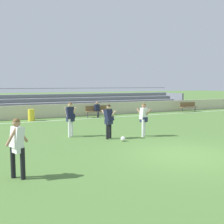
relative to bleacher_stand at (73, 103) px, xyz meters
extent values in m
plane|color=#517A38|center=(-0.93, -15.52, -0.92)|extent=(160.00, 160.00, 0.00)
cube|color=white|center=(-0.93, -4.10, -0.92)|extent=(44.00, 0.12, 0.01)
cube|color=beige|center=(-0.93, -2.29, -0.41)|extent=(48.00, 0.16, 1.02)
cube|color=#B2B2B7|center=(0.00, -1.35, -0.59)|extent=(22.44, 0.36, 0.08)
cube|color=slate|center=(0.00, -1.55, -0.76)|extent=(22.44, 0.04, 0.33)
cube|color=#B2B2B7|center=(0.00, -0.67, -0.26)|extent=(22.44, 0.36, 0.08)
cube|color=slate|center=(0.00, -0.87, -0.42)|extent=(22.44, 0.04, 0.33)
cube|color=#B2B2B7|center=(0.00, 0.02, 0.07)|extent=(22.44, 0.36, 0.08)
cube|color=slate|center=(0.00, -0.18, -0.09)|extent=(22.44, 0.04, 0.33)
cube|color=#B2B2B7|center=(0.00, 0.71, 0.40)|extent=(22.44, 0.36, 0.08)
cube|color=slate|center=(0.00, 0.51, 0.24)|extent=(22.44, 0.04, 0.33)
cube|color=#B2B2B7|center=(0.00, 1.40, 0.73)|extent=(22.44, 0.36, 0.08)
cube|color=slate|center=(0.00, 1.20, 0.57)|extent=(22.44, 0.04, 0.33)
cube|color=slate|center=(11.12, 0.02, -0.09)|extent=(0.20, 3.12, 1.65)
cylinder|color=slate|center=(0.00, 1.65, 1.28)|extent=(22.44, 0.06, 0.06)
cube|color=brown|center=(10.11, -3.54, -0.47)|extent=(1.80, 0.40, 0.06)
cube|color=brown|center=(10.11, -3.36, -0.22)|extent=(1.80, 0.05, 0.40)
cylinder|color=#47474C|center=(9.33, -3.54, -0.70)|extent=(0.07, 0.07, 0.45)
cylinder|color=#47474C|center=(10.89, -3.54, -0.70)|extent=(0.07, 0.07, 0.45)
cube|color=brown|center=(0.80, -3.54, -0.47)|extent=(1.80, 0.40, 0.06)
cube|color=brown|center=(0.80, -3.36, -0.22)|extent=(1.80, 0.05, 0.40)
cylinder|color=#47474C|center=(0.02, -3.54, -0.70)|extent=(0.07, 0.07, 0.45)
cylinder|color=#47474C|center=(1.58, -3.54, -0.70)|extent=(0.07, 0.07, 0.45)
cylinder|color=yellow|center=(-4.21, -3.51, -0.51)|extent=(0.45, 0.45, 0.83)
cylinder|color=#2D2D38|center=(0.80, -3.76, -0.70)|extent=(0.16, 0.16, 0.45)
cube|color=#191E38|center=(0.80, -3.54, -0.18)|extent=(0.36, 0.24, 0.52)
sphere|color=#A87A5B|center=(0.80, -3.54, 0.18)|extent=(0.21, 0.21, 0.21)
cylinder|color=white|center=(-0.18, -11.77, -0.49)|extent=(0.13, 0.13, 0.86)
cylinder|color=white|center=(-0.40, -12.01, -0.49)|extent=(0.13, 0.13, 0.86)
cube|color=#232847|center=(-0.29, -11.89, -0.08)|extent=(0.41, 0.31, 0.24)
cube|color=white|center=(-0.29, -11.89, 0.22)|extent=(0.44, 0.37, 0.58)
cylinder|color=#A87A5B|center=(-0.14, -12.04, 0.25)|extent=(0.19, 0.42, 0.43)
cylinder|color=#A87A5B|center=(-0.43, -11.74, 0.25)|extent=(0.19, 0.42, 0.43)
sphere|color=#A87A5B|center=(-0.29, -11.89, 0.60)|extent=(0.21, 0.21, 0.21)
sphere|color=brown|center=(-0.29, -11.89, 0.62)|extent=(0.20, 0.20, 0.20)
cylinder|color=black|center=(-2.19, -11.72, -0.50)|extent=(0.13, 0.13, 0.84)
cylinder|color=black|center=(-1.98, -11.59, -0.50)|extent=(0.13, 0.13, 0.84)
cube|color=#232847|center=(-2.08, -11.66, -0.11)|extent=(0.41, 0.33, 0.24)
cube|color=#191E38|center=(-2.08, -11.66, 0.19)|extent=(0.48, 0.48, 0.60)
cylinder|color=#D6A884|center=(-2.23, -11.53, 0.23)|extent=(0.21, 0.41, 0.43)
cylinder|color=#D6A884|center=(-1.94, -11.78, 0.23)|extent=(0.21, 0.41, 0.43)
sphere|color=#D6A884|center=(-2.08, -11.66, 0.58)|extent=(0.21, 0.21, 0.21)
sphere|color=black|center=(-2.08, -11.66, 0.60)|extent=(0.20, 0.20, 0.20)
cylinder|color=black|center=(-6.56, -15.61, -0.49)|extent=(0.13, 0.13, 0.86)
cylinder|color=black|center=(-6.78, -15.38, -0.49)|extent=(0.13, 0.13, 0.86)
cube|color=white|center=(-6.67, -15.50, -0.08)|extent=(0.33, 0.41, 0.24)
cube|color=white|center=(-6.67, -15.50, 0.22)|extent=(0.40, 0.46, 0.58)
cylinder|color=#A87A5B|center=(-6.83, -15.63, 0.26)|extent=(0.35, 0.19, 0.48)
cylinder|color=#A87A5B|center=(-6.51, -15.36, 0.26)|extent=(0.35, 0.19, 0.48)
sphere|color=#A87A5B|center=(-6.67, -15.50, 0.61)|extent=(0.21, 0.21, 0.21)
sphere|color=brown|center=(-6.67, -15.50, 0.63)|extent=(0.20, 0.20, 0.20)
cylinder|color=white|center=(-3.63, -10.47, -0.47)|extent=(0.13, 0.13, 0.89)
cylinder|color=white|center=(-3.45, -10.26, -0.47)|extent=(0.13, 0.13, 0.89)
cube|color=#232847|center=(-3.54, -10.36, -0.05)|extent=(0.38, 0.26, 0.24)
cube|color=#191E38|center=(-3.54, -10.36, 0.25)|extent=(0.42, 0.39, 0.60)
cylinder|color=#D6A884|center=(-3.71, -10.26, 0.29)|extent=(0.11, 0.30, 0.50)
cylinder|color=#D6A884|center=(-3.37, -10.46, 0.29)|extent=(0.11, 0.30, 0.50)
sphere|color=#D6A884|center=(-3.54, -10.36, 0.64)|extent=(0.21, 0.21, 0.21)
sphere|color=brown|center=(-3.54, -10.36, 0.66)|extent=(0.20, 0.20, 0.20)
sphere|color=white|center=(-1.76, -12.46, -0.81)|extent=(0.22, 0.22, 0.22)
camera|label=1|loc=(-7.59, -23.11, 1.63)|focal=43.85mm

